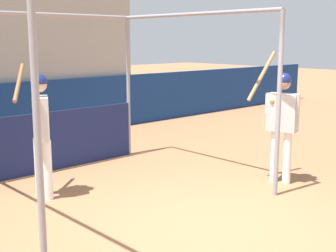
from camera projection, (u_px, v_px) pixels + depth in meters
ground_plane at (213, 228)px, 5.81m from camera, size 60.00×60.00×0.00m
batting_cage at (62, 110)px, 7.60m from camera, size 3.89×3.59×2.76m
player_batter at (40, 123)px, 6.74m from camera, size 0.57×0.91×1.95m
player_waiting at (282, 117)px, 7.48m from camera, size 0.58×0.75×2.12m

